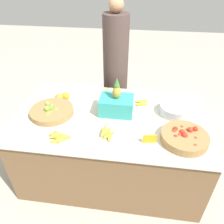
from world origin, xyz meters
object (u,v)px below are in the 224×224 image
at_px(metal_bowl, 175,110).
at_px(lime_bowl, 52,111).
at_px(vendor_person, 116,74).
at_px(tomato_basket, 185,137).
at_px(price_sign, 150,139).
at_px(produce_crate, 116,104).

bearing_deg(metal_bowl, lime_bowl, -171.79).
bearing_deg(vendor_person, tomato_basket, -57.23).
distance_m(metal_bowl, price_sign, 0.52).
distance_m(lime_bowl, tomato_basket, 1.25).
bearing_deg(produce_crate, tomato_basket, -28.54).
distance_m(price_sign, vendor_person, 1.25).
height_order(metal_bowl, produce_crate, produce_crate).
distance_m(price_sign, produce_crate, 0.52).
height_order(lime_bowl, tomato_basket, tomato_basket).
height_order(metal_bowl, vendor_person, vendor_person).
relative_size(tomato_basket, produce_crate, 1.03).
height_order(lime_bowl, price_sign, lime_bowl).
height_order(lime_bowl, vendor_person, vendor_person).
height_order(tomato_basket, vendor_person, vendor_person).
height_order(tomato_basket, produce_crate, produce_crate).
xyz_separation_m(lime_bowl, produce_crate, (0.62, 0.11, 0.07)).
bearing_deg(price_sign, tomato_basket, 4.32).
bearing_deg(price_sign, metal_bowl, 53.69).
relative_size(produce_crate, vendor_person, 0.23).
height_order(lime_bowl, metal_bowl, lime_bowl).
bearing_deg(metal_bowl, produce_crate, -174.10).
relative_size(lime_bowl, vendor_person, 0.25).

